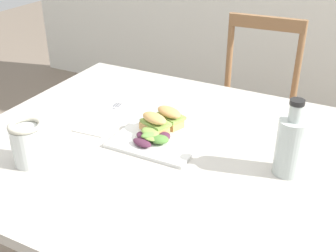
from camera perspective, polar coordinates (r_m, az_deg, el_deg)
The scene contains 10 objects.
dining_table at distance 1.24m, azimuth 0.06°, elevation -7.68°, with size 1.15×0.95×0.74m.
chair_wooden_far at distance 2.08m, azimuth 11.41°, elevation 2.30°, with size 0.42×0.42×0.87m.
plate_lunch at distance 1.21m, azimuth -0.87°, elevation -1.43°, with size 0.24×0.24×0.01m, color white.
sandwich_half_front at distance 1.21m, azimuth -1.85°, elevation 0.45°, with size 0.10×0.08×0.06m.
sandwich_half_back at distance 1.25m, azimuth 0.18°, elevation 1.31°, with size 0.10×0.08×0.06m.
salad_mixed_greens at distance 1.17m, azimuth -2.12°, elevation -1.38°, with size 0.11×0.13×0.03m.
napkin_folded at distance 1.34m, azimuth -8.33°, elevation 1.34°, with size 0.10×0.25×0.00m, color silver.
fork_on_napkin at distance 1.35m, azimuth -8.02°, elevation 1.79°, with size 0.04×0.19×0.00m.
bottle_cold_brew at distance 1.07m, azimuth 16.35°, elevation -2.98°, with size 0.07×0.07×0.20m.
mason_jar_iced_tea at distance 1.13m, azimuth -18.57°, elevation -2.55°, with size 0.09×0.09×0.12m.
Camera 1 is at (0.51, -0.94, 1.35)m, focal length 44.47 mm.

